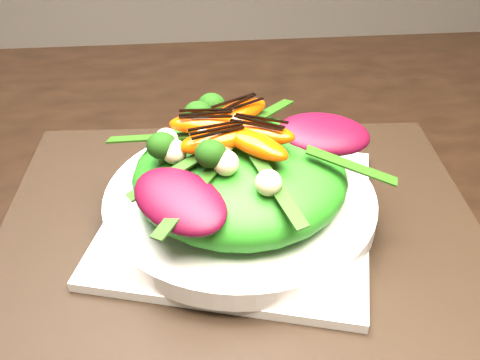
{
  "coord_description": "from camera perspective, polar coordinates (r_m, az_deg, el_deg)",
  "views": [
    {
      "loc": [
        -0.27,
        -0.39,
        1.09
      ],
      "look_at": [
        -0.23,
        0.01,
        0.8
      ],
      "focal_mm": 42.0,
      "sensor_mm": 36.0,
      "label": 1
    }
  ],
  "objects": [
    {
      "name": "dining_table",
      "position": [
        0.6,
        22.91,
        -4.44
      ],
      "size": [
        1.6,
        0.9,
        0.75
      ],
      "primitive_type": "cube",
      "color": "black",
      "rests_on": "floor"
    },
    {
      "name": "placemat",
      "position": [
        0.53,
        0.0,
        -3.89
      ],
      "size": [
        0.45,
        0.35,
        0.0
      ],
      "primitive_type": "cube",
      "rotation": [
        0.0,
        0.0,
        -0.05
      ],
      "color": "black",
      "rests_on": "dining_table"
    },
    {
      "name": "plate_base",
      "position": [
        0.52,
        -0.0,
        -3.36
      ],
      "size": [
        0.29,
        0.29,
        0.01
      ],
      "primitive_type": "cube",
      "rotation": [
        0.0,
        0.0,
        -0.28
      ],
      "color": "silver",
      "rests_on": "placemat"
    },
    {
      "name": "salad_bowl",
      "position": [
        0.51,
        -0.0,
        -2.19
      ],
      "size": [
        0.32,
        0.32,
        0.02
      ],
      "primitive_type": "cylinder",
      "rotation": [
        0.0,
        0.0,
        -0.35
      ],
      "color": "silver",
      "rests_on": "plate_base"
    },
    {
      "name": "lettuce_mound",
      "position": [
        0.5,
        0.0,
        0.49
      ],
      "size": [
        0.24,
        0.24,
        0.06
      ],
      "primitive_type": "ellipsoid",
      "rotation": [
        0.0,
        0.0,
        0.3
      ],
      "color": "#287A16",
      "rests_on": "salad_bowl"
    },
    {
      "name": "radicchio_leaf",
      "position": [
        0.51,
        8.52,
        4.66
      ],
      "size": [
        0.09,
        0.06,
        0.02
      ],
      "primitive_type": "ellipsoid",
      "rotation": [
        0.0,
        0.0,
        -0.02
      ],
      "color": "#3F0617",
      "rests_on": "lettuce_mound"
    },
    {
      "name": "orange_segment",
      "position": [
        0.5,
        -0.6,
        6.28
      ],
      "size": [
        0.07,
        0.03,
        0.02
      ],
      "primitive_type": "ellipsoid",
      "rotation": [
        0.0,
        0.0,
        0.04
      ],
      "color": "#C53503",
      "rests_on": "lettuce_mound"
    },
    {
      "name": "broccoli_floret",
      "position": [
        0.48,
        -5.92,
        5.59
      ],
      "size": [
        0.04,
        0.04,
        0.04
      ],
      "primitive_type": "sphere",
      "rotation": [
        0.0,
        0.0,
        -0.03
      ],
      "color": "black",
      "rests_on": "lettuce_mound"
    },
    {
      "name": "macadamia_nut",
      "position": [
        0.45,
        2.28,
        3.02
      ],
      "size": [
        0.02,
        0.02,
        0.02
      ],
      "primitive_type": "sphere",
      "rotation": [
        0.0,
        0.0,
        0.14
      ],
      "color": "beige",
      "rests_on": "lettuce_mound"
    },
    {
      "name": "balsamic_drizzle",
      "position": [
        0.5,
        -0.6,
        7.2
      ],
      "size": [
        0.05,
        0.0,
        0.0
      ],
      "primitive_type": "cube",
      "rotation": [
        0.0,
        0.0,
        0.04
      ],
      "color": "black",
      "rests_on": "orange_segment"
    }
  ]
}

